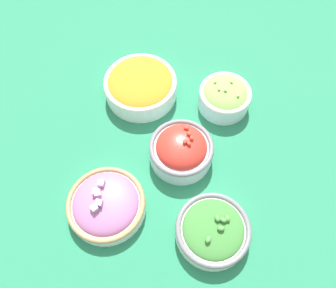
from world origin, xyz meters
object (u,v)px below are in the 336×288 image
object	(u,v)px
bowl_cherry_tomatoes	(181,150)
bowl_broccoli	(213,230)
bowl_red_onion	(106,204)
bowl_lettuce	(225,96)
bowl_carrots	(141,85)

from	to	relation	value
bowl_cherry_tomatoes	bowl_broccoli	size ratio (longest dim) A/B	0.95
bowl_red_onion	bowl_broccoli	bearing A→B (deg)	-99.99
bowl_cherry_tomatoes	bowl_broccoli	world-z (taller)	bowl_cherry_tomatoes
bowl_broccoli	bowl_lettuce	bearing A→B (deg)	-4.67
bowl_cherry_tomatoes	bowl_lettuce	world-z (taller)	bowl_cherry_tomatoes
bowl_lettuce	bowl_carrots	bearing A→B (deg)	84.77
bowl_red_onion	bowl_broccoli	world-z (taller)	bowl_red_onion
bowl_cherry_tomatoes	bowl_red_onion	distance (m)	0.21
bowl_red_onion	bowl_cherry_tomatoes	bearing A→B (deg)	-48.57
bowl_broccoli	bowl_lettuce	distance (m)	0.35
bowl_red_onion	bowl_lettuce	distance (m)	0.40
bowl_red_onion	bowl_lettuce	size ratio (longest dim) A/B	1.30
bowl_lettuce	bowl_red_onion	bearing A→B (deg)	139.12
bowl_cherry_tomatoes	bowl_lettuce	xyz separation A→B (m)	(0.17, -0.11, -0.00)
bowl_red_onion	bowl_lettuce	world-z (taller)	bowl_lettuce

